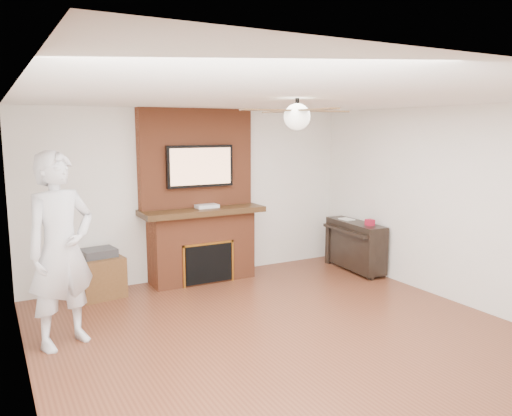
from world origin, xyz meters
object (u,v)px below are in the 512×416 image
fireplace (200,213)px  person (61,250)px  piano (355,244)px  side_table (99,274)px

fireplace → person: bearing=-145.2°
fireplace → piano: size_ratio=2.07×
side_table → person: bearing=-122.1°
side_table → piano: size_ratio=0.53×
person → side_table: bearing=42.3°
side_table → piano: piano is taller
person → side_table: person is taller
piano → side_table: bearing=174.7°
person → side_table: (0.62, 1.39, -0.70)m
person → piano: person is taller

